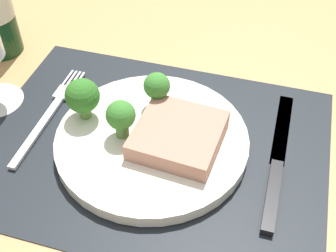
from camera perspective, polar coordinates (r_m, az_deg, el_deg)
ground_plane at (r=56.65cm, az=-2.01°, el=-3.68°), size 140.00×110.00×3.00cm
placemat at (r=55.42cm, az=-2.06°, el=-2.55°), size 42.95×32.75×0.30cm
plate at (r=54.72cm, az=-2.08°, el=-1.88°), size 23.80×23.80×1.60cm
steak at (r=52.87cm, az=1.45°, el=-0.92°), size 10.64×10.74×2.30cm
broccoli_center at (r=55.46cm, az=-10.96°, el=3.77°), size 4.34×4.34×5.56cm
broccoli_front_edge at (r=52.34cm, az=-6.10°, el=1.24°), size 3.57×3.57×5.14cm
broccoli_back_left at (r=56.01cm, az=-1.45°, el=5.01°), size 3.40×3.40×5.11cm
fork at (r=61.02cm, az=-14.99°, el=1.59°), size 2.40×19.20×0.50cm
knife at (r=54.12cm, az=13.83°, el=-5.09°), size 1.80×23.00×0.80cm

